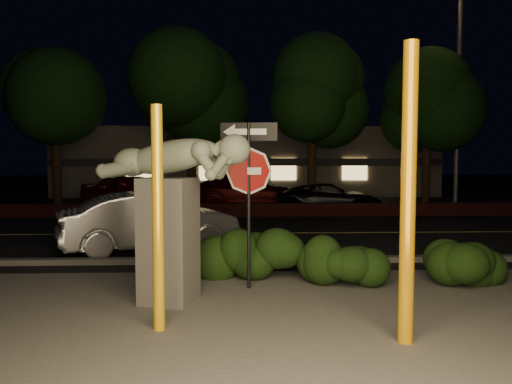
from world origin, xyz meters
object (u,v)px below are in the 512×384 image
at_px(signpost, 249,172).
at_px(parked_car_dark, 330,198).
at_px(parked_car_red, 135,192).
at_px(yellow_pole_right, 408,195).
at_px(yellow_pole_left, 158,219).
at_px(parked_car_darkred, 247,191).
at_px(sculpture, 171,200).
at_px(streetlight, 455,74).
at_px(silver_sedan, 150,222).

height_order(signpost, parked_car_dark, signpost).
bearing_deg(parked_car_red, parked_car_dark, -84.12).
xyz_separation_m(yellow_pole_right, signpost, (-1.86, 2.61, 0.21)).
xyz_separation_m(yellow_pole_left, parked_car_darkred, (1.48, 15.94, -0.73)).
bearing_deg(signpost, sculpture, -139.78).
bearing_deg(yellow_pole_right, parked_car_dark, 82.98).
bearing_deg(parked_car_darkred, signpost, 177.41).
xyz_separation_m(streetlight, parked_car_darkred, (-8.51, 2.00, -4.94)).
relative_size(sculpture, silver_sedan, 0.61).
distance_m(parked_car_darkred, parked_car_dark, 3.87).
distance_m(sculpture, parked_car_darkred, 14.76).
height_order(parked_car_red, parked_car_dark, parked_car_red).
xyz_separation_m(sculpture, parked_car_dark, (4.89, 12.84, -1.03)).
bearing_deg(yellow_pole_right, silver_sedan, 123.76).
distance_m(signpost, silver_sedan, 4.53).
bearing_deg(yellow_pole_left, parked_car_red, 102.58).
xyz_separation_m(streetlight, parked_car_red, (-13.42, 1.45, -4.92)).
bearing_deg(yellow_pole_right, signpost, 125.45).
height_order(signpost, parked_car_red, signpost).
relative_size(silver_sedan, parked_car_dark, 1.01).
bearing_deg(parked_car_darkred, silver_sedan, 164.35).
distance_m(sculpture, parked_car_dark, 13.78).
height_order(signpost, streetlight, streetlight).
height_order(yellow_pole_right, streetlight, streetlight).
bearing_deg(parked_car_dark, sculpture, 170.39).
bearing_deg(silver_sedan, parked_car_dark, -57.78).
xyz_separation_m(yellow_pole_left, sculpture, (0.00, 1.29, 0.14)).
height_order(signpost, silver_sedan, signpost).
height_order(silver_sedan, parked_car_red, parked_car_red).
bearing_deg(parked_car_dark, yellow_pole_left, 172.13).
distance_m(yellow_pole_right, parked_car_darkred, 16.62).
height_order(signpost, sculpture, signpost).
distance_m(silver_sedan, parked_car_darkred, 10.57).
bearing_deg(yellow_pole_right, parked_car_darkred, 95.57).
height_order(sculpture, parked_car_dark, sculpture).
bearing_deg(parked_car_darkred, yellow_pole_right, -176.01).
bearing_deg(streetlight, yellow_pole_left, -141.70).
bearing_deg(yellow_pole_right, yellow_pole_left, 169.54).
bearing_deg(signpost, silver_sedan, 131.20).
bearing_deg(yellow_pole_right, streetlight, 64.59).
distance_m(signpost, sculpture, 1.50).
bearing_deg(parked_car_dark, streetlight, -80.84).
distance_m(parked_car_red, parked_car_dark, 8.43).
distance_m(sculpture, streetlight, 16.63).
bearing_deg(parked_car_dark, silver_sedan, 155.88).
bearing_deg(sculpture, yellow_pole_left, -74.51).
distance_m(yellow_pole_left, signpost, 2.44).
relative_size(yellow_pole_right, signpost, 1.27).
relative_size(silver_sedan, parked_car_red, 0.94).
xyz_separation_m(signpost, silver_sedan, (-2.33, 3.65, -1.34)).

